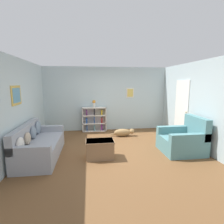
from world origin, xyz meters
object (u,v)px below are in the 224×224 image
Objects in this scene: couch at (39,145)px; dog at (124,132)px; coffee_table at (100,149)px; recliner_chair at (183,140)px; vase at (94,103)px; bookshelf at (94,119)px.

couch is 2.15× the size of dog.
dog is at bearing 61.15° from coffee_table.
coffee_table is 2.05m from dog.
recliner_chair is 2.38m from coffee_table.
coffee_table is 2.48× the size of vase.
vase is at bearing 91.35° from coffee_table.
vase reaches higher than dog.
coffee_table is at bearing -88.65° from vase.
coffee_table reaches higher than dog.
recliner_chair is at bearing -50.66° from dog.
couch is 3.02m from dog.
coffee_table is at bearing -9.29° from couch.
couch is at bearing 177.66° from recliner_chair.
dog is (0.99, 1.80, -0.11)m from coffee_table.
couch is 2.01× the size of bookshelf.
coffee_table is (0.06, -2.67, -0.23)m from bookshelf.
dog is at bearing -39.12° from vase.
coffee_table is (1.60, -0.26, -0.07)m from couch.
couch is at bearing -149.37° from dog.
dog is (2.59, 1.53, -0.18)m from couch.
bookshelf is 0.92× the size of recliner_chair.
recliner_chair is 3.63m from vase.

